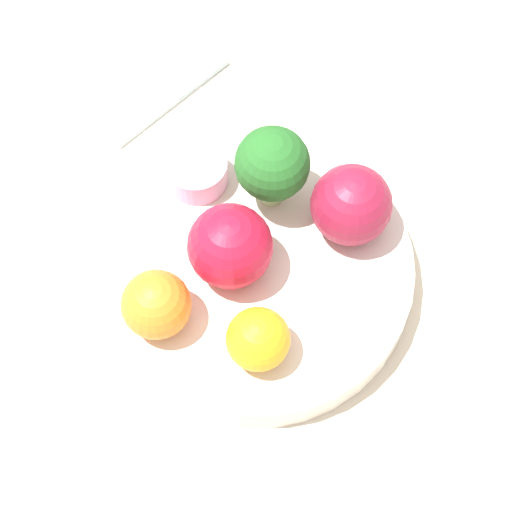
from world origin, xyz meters
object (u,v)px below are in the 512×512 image
at_px(bowl, 256,271).
at_px(apple_red, 351,205).
at_px(orange_front, 258,339).
at_px(napkin, 120,57).
at_px(broccoli, 272,165).
at_px(apple_green, 230,246).
at_px(small_cup, 197,172).
at_px(orange_back, 156,305).

bearing_deg(bowl, apple_red, 153.48).
relative_size(orange_front, napkin, 0.28).
bearing_deg(bowl, broccoli, -152.76).
bearing_deg(orange_front, bowl, -139.83).
distance_m(broccoli, apple_green, 0.07).
height_order(orange_front, small_cup, orange_front).
bearing_deg(orange_back, apple_red, 158.10).
xyz_separation_m(bowl, apple_green, (0.01, -0.01, 0.05)).
bearing_deg(orange_front, broccoli, -145.66).
bearing_deg(apple_red, apple_green, -29.51).
xyz_separation_m(broccoli, orange_back, (0.13, 0.00, -0.02)).
distance_m(bowl, napkin, 0.25).
height_order(bowl, apple_green, apple_green).
height_order(orange_back, small_cup, orange_back).
distance_m(orange_front, napkin, 0.32).
relative_size(apple_green, napkin, 0.39).
height_order(orange_front, orange_back, orange_back).
relative_size(orange_back, small_cup, 1.03).
relative_size(broccoli, small_cup, 1.56).
xyz_separation_m(apple_green, small_cup, (-0.04, -0.07, -0.02)).
relative_size(bowl, apple_red, 3.91).
distance_m(bowl, apple_red, 0.09).
distance_m(apple_red, orange_back, 0.16).
relative_size(bowl, broccoli, 3.18).
bearing_deg(napkin, orange_front, 61.99).
distance_m(broccoli, napkin, 0.22).
height_order(bowl, apple_red, apple_red).
relative_size(orange_front, orange_back, 0.91).
bearing_deg(small_cup, orange_front, 57.32).
xyz_separation_m(bowl, broccoli, (-0.05, -0.03, 0.06)).
relative_size(apple_red, orange_back, 1.22).
relative_size(broccoli, orange_back, 1.50).
bearing_deg(apple_red, bowl, -26.52).
xyz_separation_m(apple_red, napkin, (-0.02, -0.26, -0.06)).
bearing_deg(napkin, bowl, 68.00).
distance_m(apple_green, orange_back, 0.07).
xyz_separation_m(orange_front, orange_back, (0.03, -0.07, 0.00)).
bearing_deg(small_cup, apple_green, 58.99).
bearing_deg(broccoli, bowl, 27.24).
relative_size(orange_back, napkin, 0.31).
xyz_separation_m(bowl, orange_back, (0.08, -0.03, 0.04)).
bearing_deg(orange_back, napkin, -129.92).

